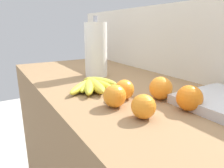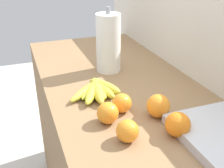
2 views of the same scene
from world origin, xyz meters
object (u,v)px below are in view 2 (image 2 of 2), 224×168
object	(u,v)px
orange_far_right	(122,103)
paper_towel_roll	(108,43)
orange_back_right	(158,106)
orange_front	(108,113)
orange_center	(178,124)
orange_right	(127,131)
banana_bunch	(97,89)

from	to	relation	value
orange_far_right	paper_towel_roll	distance (m)	0.39
orange_back_right	orange_front	bearing A→B (deg)	-97.07
orange_center	orange_right	bearing A→B (deg)	-100.26
banana_bunch	paper_towel_roll	xyz separation A→B (m)	(-0.21, 0.12, 0.11)
orange_far_right	orange_front	world-z (taller)	orange_front
banana_bunch	orange_center	xyz separation A→B (m)	(0.35, 0.15, 0.02)
banana_bunch	orange_center	bearing A→B (deg)	23.53
orange_front	paper_towel_roll	size ratio (longest dim) A/B	0.24
banana_bunch	orange_far_right	bearing A→B (deg)	15.13
orange_front	paper_towel_roll	bearing A→B (deg)	160.21
orange_far_right	banana_bunch	bearing A→B (deg)	-164.87
orange_back_right	orange_right	bearing A→B (deg)	-59.33
orange_front	paper_towel_roll	distance (m)	0.45
orange_far_right	orange_right	bearing A→B (deg)	-16.30
paper_towel_roll	banana_bunch	bearing A→B (deg)	-30.67
orange_back_right	orange_far_right	bearing A→B (deg)	-122.88
banana_bunch	orange_front	world-z (taller)	orange_front
orange_far_right	orange_front	distance (m)	0.08
orange_center	orange_back_right	size ratio (longest dim) A/B	0.97
orange_right	orange_back_right	world-z (taller)	orange_back_right
banana_bunch	paper_towel_roll	bearing A→B (deg)	149.33
orange_center	orange_back_right	bearing A→B (deg)	-179.01
banana_bunch	paper_towel_roll	world-z (taller)	paper_towel_roll
orange_front	orange_right	bearing A→B (deg)	11.55
orange_right	orange_back_right	xyz separation A→B (m)	(-0.09, 0.15, 0.01)
orange_right	paper_towel_roll	size ratio (longest dim) A/B	0.23
orange_back_right	orange_front	xyz separation A→B (m)	(-0.02, -0.17, -0.00)
banana_bunch	paper_towel_roll	distance (m)	0.27
orange_right	orange_back_right	distance (m)	0.18
orange_far_right	orange_back_right	size ratio (longest dim) A/B	0.86
orange_center	orange_front	bearing A→B (deg)	-128.30
banana_bunch	orange_front	bearing A→B (deg)	-7.04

